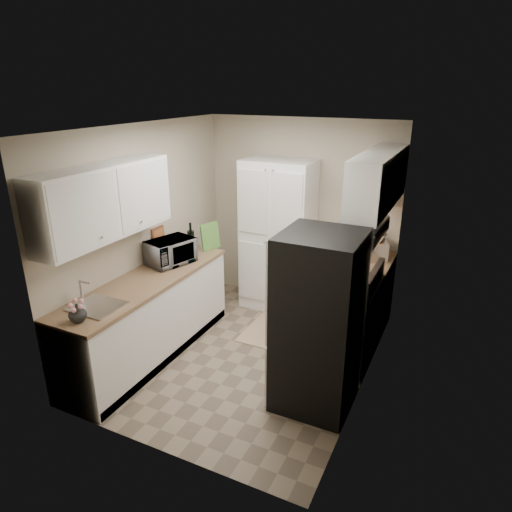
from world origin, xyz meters
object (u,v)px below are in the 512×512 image
Objects in this scene: wine_bottle at (191,239)px; microwave at (171,252)px; toaster_oven at (371,248)px; pantry_cabinet at (278,236)px; refrigerator at (318,322)px; electric_range at (343,321)px.

microwave is at bearing -90.80° from wine_bottle.
wine_bottle is 2.20m from toaster_oven.
pantry_cabinet is 1.18× the size of refrigerator.
electric_range is 3.28× the size of wine_bottle.
wine_bottle is (0.01, 0.42, 0.03)m from microwave.
refrigerator is at bearing -92.48° from electric_range.
toaster_oven is (0.06, 0.89, 0.56)m from electric_range.
pantry_cabinet is at bearing 123.46° from refrigerator.
refrigerator is at bearing -56.54° from pantry_cabinet.
pantry_cabinet is 5.81× the size of wine_bottle.
pantry_cabinet is at bearing -16.55° from microwave.
toaster_oven is at bearing 21.04° from wine_bottle.
refrigerator is 4.19× the size of toaster_oven.
toaster_oven is (2.05, 0.79, -0.05)m from wine_bottle.
microwave is at bearing -171.00° from electric_range.
refrigerator is 4.94× the size of wine_bottle.
refrigerator reaches higher than wine_bottle.
electric_range is 1.06m from toaster_oven.
electric_range is at bearing -64.09° from microwave.
pantry_cabinet is at bearing 45.20° from wine_bottle.
toaster_oven is (0.09, 1.69, 0.19)m from refrigerator.
wine_bottle is 0.85× the size of toaster_oven.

